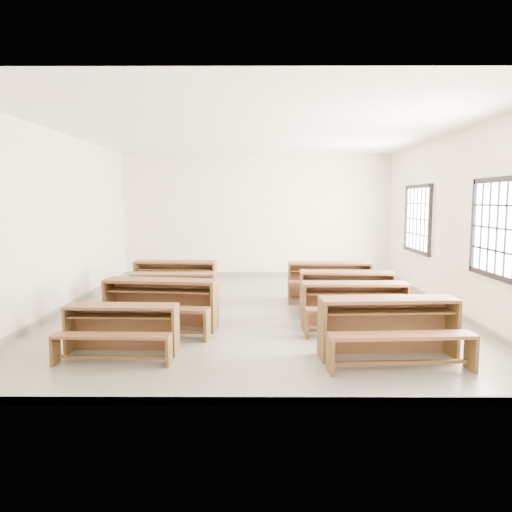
{
  "coord_description": "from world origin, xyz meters",
  "views": [
    {
      "loc": [
        0.04,
        -8.9,
        2.0
      ],
      "look_at": [
        0.0,
        0.0,
        1.0
      ],
      "focal_mm": 35.0,
      "sensor_mm": 36.0,
      "label": 1
    }
  ],
  "objects_px": {
    "desk_set_1": "(160,301)",
    "desk_set_5": "(355,303)",
    "desk_set_7": "(329,278)",
    "desk_set_6": "(347,289)",
    "desk_set_4": "(389,324)",
    "desk_set_0": "(121,326)",
    "desk_set_3": "(175,276)",
    "desk_set_2": "(173,289)"
  },
  "relations": [
    {
      "from": "desk_set_1",
      "to": "desk_set_5",
      "type": "xyz_separation_m",
      "value": [
        3.01,
        0.02,
        -0.03
      ]
    },
    {
      "from": "desk_set_1",
      "to": "desk_set_3",
      "type": "xyz_separation_m",
      "value": [
        -0.19,
        2.59,
        -0.02
      ]
    },
    {
      "from": "desk_set_0",
      "to": "desk_set_4",
      "type": "height_order",
      "value": "desk_set_4"
    },
    {
      "from": "desk_set_0",
      "to": "desk_set_2",
      "type": "xyz_separation_m",
      "value": [
        0.23,
        2.63,
        0.02
      ]
    },
    {
      "from": "desk_set_3",
      "to": "desk_set_5",
      "type": "bearing_deg",
      "value": -35.43
    },
    {
      "from": "desk_set_0",
      "to": "desk_set_5",
      "type": "xyz_separation_m",
      "value": [
        3.27,
        1.28,
        0.05
      ]
    },
    {
      "from": "desk_set_0",
      "to": "desk_set_2",
      "type": "bearing_deg",
      "value": 86.81
    },
    {
      "from": "desk_set_4",
      "to": "desk_set_7",
      "type": "height_order",
      "value": "desk_set_4"
    },
    {
      "from": "desk_set_0",
      "to": "desk_set_4",
      "type": "distance_m",
      "value": 3.42
    },
    {
      "from": "desk_set_1",
      "to": "desk_set_7",
      "type": "distance_m",
      "value": 3.8
    },
    {
      "from": "desk_set_0",
      "to": "desk_set_1",
      "type": "relative_size",
      "value": 0.8
    },
    {
      "from": "desk_set_7",
      "to": "desk_set_0",
      "type": "bearing_deg",
      "value": -129.27
    },
    {
      "from": "desk_set_2",
      "to": "desk_set_5",
      "type": "distance_m",
      "value": 3.33
    },
    {
      "from": "desk_set_3",
      "to": "desk_set_7",
      "type": "distance_m",
      "value": 3.16
    },
    {
      "from": "desk_set_6",
      "to": "desk_set_3",
      "type": "bearing_deg",
      "value": 160.08
    },
    {
      "from": "desk_set_6",
      "to": "desk_set_7",
      "type": "xyz_separation_m",
      "value": [
        -0.13,
        1.24,
        0.0
      ]
    },
    {
      "from": "desk_set_7",
      "to": "desk_set_6",
      "type": "bearing_deg",
      "value": -81.75
    },
    {
      "from": "desk_set_4",
      "to": "desk_set_5",
      "type": "height_order",
      "value": "desk_set_4"
    },
    {
      "from": "desk_set_0",
      "to": "desk_set_3",
      "type": "xyz_separation_m",
      "value": [
        0.06,
        3.85,
        0.06
      ]
    },
    {
      "from": "desk_set_2",
      "to": "desk_set_7",
      "type": "height_order",
      "value": "desk_set_7"
    },
    {
      "from": "desk_set_1",
      "to": "desk_set_6",
      "type": "distance_m",
      "value": 3.3
    },
    {
      "from": "desk_set_0",
      "to": "desk_set_6",
      "type": "bearing_deg",
      "value": 37.55
    },
    {
      "from": "desk_set_1",
      "to": "desk_set_5",
      "type": "height_order",
      "value": "desk_set_1"
    },
    {
      "from": "desk_set_2",
      "to": "desk_set_4",
      "type": "bearing_deg",
      "value": -41.3
    },
    {
      "from": "desk_set_1",
      "to": "desk_set_7",
      "type": "xyz_separation_m",
      "value": [
        2.95,
        2.4,
        -0.02
      ]
    },
    {
      "from": "desk_set_1",
      "to": "desk_set_5",
      "type": "bearing_deg",
      "value": 7.13
    },
    {
      "from": "desk_set_5",
      "to": "desk_set_3",
      "type": "bearing_deg",
      "value": 141.1
    },
    {
      "from": "desk_set_3",
      "to": "desk_set_0",
      "type": "bearing_deg",
      "value": -87.69
    },
    {
      "from": "desk_set_4",
      "to": "desk_set_2",
      "type": "bearing_deg",
      "value": 135.43
    },
    {
      "from": "desk_set_0",
      "to": "desk_set_7",
      "type": "xyz_separation_m",
      "value": [
        3.21,
        3.66,
        0.06
      ]
    },
    {
      "from": "desk_set_2",
      "to": "desk_set_3",
      "type": "distance_m",
      "value": 1.23
    },
    {
      "from": "desk_set_1",
      "to": "desk_set_6",
      "type": "xyz_separation_m",
      "value": [
        3.09,
        1.16,
        -0.02
      ]
    },
    {
      "from": "desk_set_5",
      "to": "desk_set_7",
      "type": "xyz_separation_m",
      "value": [
        -0.06,
        2.38,
        0.01
      ]
    },
    {
      "from": "desk_set_1",
      "to": "desk_set_0",
      "type": "bearing_deg",
      "value": -94.85
    },
    {
      "from": "desk_set_5",
      "to": "desk_set_1",
      "type": "bearing_deg",
      "value": -179.84
    },
    {
      "from": "desk_set_0",
      "to": "desk_set_7",
      "type": "relative_size",
      "value": 0.86
    },
    {
      "from": "desk_set_4",
      "to": "desk_set_6",
      "type": "height_order",
      "value": "desk_set_4"
    },
    {
      "from": "desk_set_6",
      "to": "desk_set_4",
      "type": "bearing_deg",
      "value": -84.77
    },
    {
      "from": "desk_set_2",
      "to": "desk_set_6",
      "type": "height_order",
      "value": "desk_set_6"
    },
    {
      "from": "desk_set_0",
      "to": "desk_set_1",
      "type": "distance_m",
      "value": 1.29
    },
    {
      "from": "desk_set_5",
      "to": "desk_set_7",
      "type": "distance_m",
      "value": 2.38
    },
    {
      "from": "desk_set_4",
      "to": "desk_set_1",
      "type": "bearing_deg",
      "value": 152.44
    }
  ]
}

